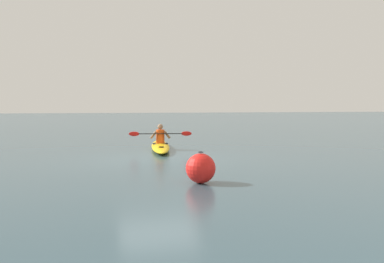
% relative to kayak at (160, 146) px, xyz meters
% --- Properties ---
extents(ground_plane, '(160.00, 160.00, 0.00)m').
position_rel_kayak_xyz_m(ground_plane, '(0.53, 2.90, -0.13)').
color(ground_plane, '#334C56').
extents(kayak, '(1.32, 4.80, 0.25)m').
position_rel_kayak_xyz_m(kayak, '(0.00, 0.00, 0.00)').
color(kayak, '#EAB214').
rests_on(kayak, ground).
extents(kayaker, '(2.37, 0.54, 0.73)m').
position_rel_kayak_xyz_m(kayaker, '(0.01, 0.04, 0.44)').
color(kayaker, '#E04C14').
rests_on(kayaker, kayak).
extents(mooring_buoy_red_near, '(0.66, 0.66, 0.70)m').
position_rel_kayak_xyz_m(mooring_buoy_red_near, '(0.25, 7.08, 0.20)').
color(mooring_buoy_red_near, red).
rests_on(mooring_buoy_red_near, ground).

